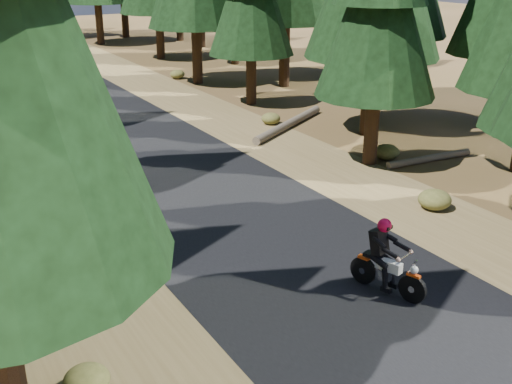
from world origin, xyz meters
TOP-DOWN VIEW (x-y plane):
  - ground at (0.00, 0.00)m, footprint 120.00×120.00m
  - road at (0.00, 5.00)m, footprint 6.00×100.00m
  - shoulder_l at (-4.60, 5.00)m, footprint 3.20×100.00m
  - shoulder_r at (4.60, 5.00)m, footprint 3.20×100.00m
  - log_near at (6.20, 9.64)m, footprint 4.92×3.27m
  - log_far at (7.90, 3.61)m, footprint 3.42×0.42m
  - understory_shrubs at (1.02, 7.14)m, footprint 14.65×32.38m
  - rider_lead at (0.85, -2.42)m, footprint 1.05×1.88m
  - rider_follow at (-1.88, 7.40)m, footprint 0.68×1.82m

SIDE VIEW (x-z plane):
  - ground at x=0.00m, z-range 0.00..0.00m
  - shoulder_l at x=-4.60m, z-range 0.00..0.01m
  - shoulder_r at x=4.60m, z-range 0.00..0.01m
  - road at x=0.00m, z-range 0.00..0.01m
  - log_far at x=7.90m, z-range 0.00..0.24m
  - log_near at x=6.20m, z-range 0.00..0.32m
  - understory_shrubs at x=1.02m, z-range -0.05..0.55m
  - rider_follow at x=-1.88m, z-range -0.26..1.33m
  - rider_lead at x=0.85m, z-range -0.26..1.34m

